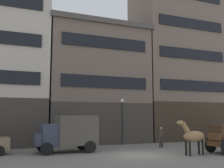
{
  "coord_description": "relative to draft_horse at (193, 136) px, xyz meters",
  "views": [
    {
      "loc": [
        -8.28,
        -16.03,
        2.57
      ],
      "look_at": [
        -1.21,
        1.89,
        4.94
      ],
      "focal_mm": 42.15,
      "sensor_mm": 36.0,
      "label": 1
    }
  ],
  "objects": [
    {
      "name": "ground_plane",
      "position": [
        -3.23,
        1.5,
        -1.27
      ],
      "size": [
        120.0,
        120.0,
        0.0
      ],
      "primitive_type": "plane",
      "color": "slate"
    },
    {
      "name": "pedestrian_officer",
      "position": [
        0.33,
        4.47,
        -0.29
      ],
      "size": [
        0.48,
        0.48,
        1.79
      ],
      "color": "#38332D",
      "rests_on": "ground_plane"
    },
    {
      "name": "streetlamp_curbside",
      "position": [
        -1.93,
        7.24,
        1.4
      ],
      "size": [
        0.32,
        0.32,
        4.12
      ],
      "color": "black",
      "rests_on": "ground_plane"
    },
    {
      "name": "building_center_right",
      "position": [
        6.67,
        10.94,
        7.86
      ],
      "size": [
        10.25,
        6.49,
        18.17
      ],
      "color": "#33281E",
      "rests_on": "ground_plane"
    },
    {
      "name": "building_center_left",
      "position": [
        -3.27,
        10.94,
        4.66
      ],
      "size": [
        10.33,
        6.49,
        11.78
      ],
      "color": "#38332D",
      "rests_on": "ground_plane"
    },
    {
      "name": "draft_horse",
      "position": [
        0.0,
        0.0,
        0.0
      ],
      "size": [
        2.35,
        0.71,
        2.3
      ],
      "color": "#937047",
      "rests_on": "ground_plane"
    },
    {
      "name": "delivery_truck_far",
      "position": [
        -7.39,
        4.48,
        0.15
      ],
      "size": [
        4.4,
        2.24,
        2.62
      ],
      "color": "#333847",
      "rests_on": "ground_plane"
    }
  ]
}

